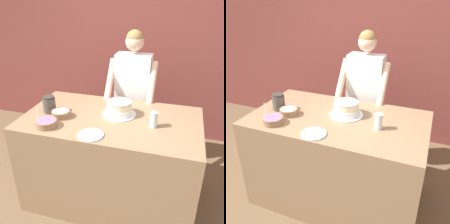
# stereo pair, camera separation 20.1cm
# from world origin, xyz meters

# --- Properties ---
(wall_back) EXTENTS (10.00, 0.05, 2.60)m
(wall_back) POSITION_xyz_m (0.00, 1.99, 1.30)
(wall_back) COLOR brown
(wall_back) RESTS_ON ground_plane
(counter) EXTENTS (1.65, 0.94, 0.95)m
(counter) POSITION_xyz_m (0.00, 0.47, 0.48)
(counter) COLOR #8C6B4C
(counter) RESTS_ON ground_plane
(person_baker) EXTENTS (0.54, 0.47, 1.66)m
(person_baker) POSITION_xyz_m (0.06, 1.16, 1.00)
(person_baker) COLOR #2D2D38
(person_baker) RESTS_ON ground_plane
(cake) EXTENTS (0.32, 0.32, 0.14)m
(cake) POSITION_xyz_m (0.06, 0.55, 1.02)
(cake) COLOR silver
(cake) RESTS_ON counter
(frosting_bowl_pink) EXTENTS (0.17, 0.17, 0.06)m
(frosting_bowl_pink) POSITION_xyz_m (-0.46, 0.35, 0.99)
(frosting_bowl_pink) COLOR #936B4C
(frosting_bowl_pink) RESTS_ON counter
(frosting_bowl_purple) EXTENTS (0.18, 0.18, 0.19)m
(frosting_bowl_purple) POSITION_xyz_m (-0.49, 0.15, 0.99)
(frosting_bowl_purple) COLOR #936B4C
(frosting_bowl_purple) RESTS_ON counter
(drinking_glass) EXTENTS (0.07, 0.07, 0.14)m
(drinking_glass) POSITION_xyz_m (0.40, 0.40, 1.02)
(drinking_glass) COLOR silver
(drinking_glass) RESTS_ON counter
(ceramic_plate) EXTENTS (0.21, 0.21, 0.01)m
(ceramic_plate) POSITION_xyz_m (-0.07, 0.11, 0.96)
(ceramic_plate) COLOR silver
(ceramic_plate) RESTS_ON counter
(stoneware_jar) EXTENTS (0.12, 0.12, 0.16)m
(stoneware_jar) POSITION_xyz_m (-0.61, 0.42, 1.03)
(stoneware_jar) COLOR #4C4742
(stoneware_jar) RESTS_ON counter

